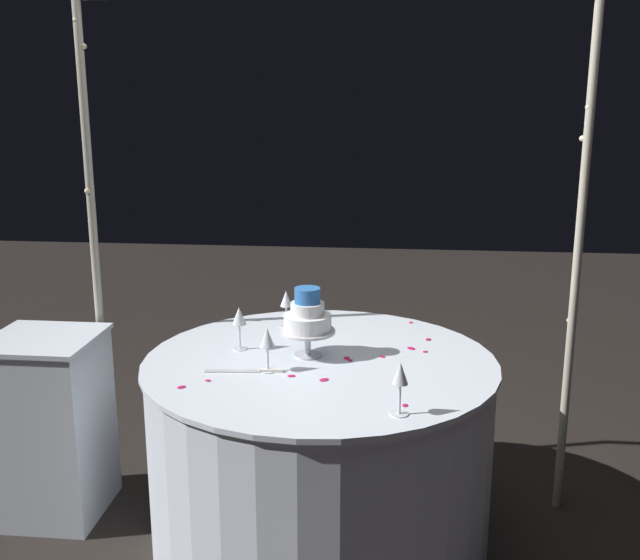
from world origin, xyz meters
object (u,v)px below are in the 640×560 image
(side_table, at_px, (50,426))
(wine_glass_0, at_px, (400,377))
(cake_knife, at_px, (249,371))
(wine_glass_3, at_px, (267,340))
(wine_glass_2, at_px, (239,318))
(main_table, at_px, (320,449))
(wine_glass_1, at_px, (286,301))
(decorative_arch, at_px, (328,181))
(tiered_cake, at_px, (308,318))

(side_table, xyz_separation_m, wine_glass_0, (1.48, -0.55, 0.50))
(wine_glass_0, distance_m, cake_knife, 0.66)
(wine_glass_3, bearing_deg, cake_knife, -167.81)
(side_table, relative_size, wine_glass_0, 4.44)
(wine_glass_2, distance_m, wine_glass_3, 0.28)
(wine_glass_0, height_order, cake_knife, wine_glass_0)
(main_table, height_order, cake_knife, cake_knife)
(wine_glass_2, bearing_deg, wine_glass_1, 64.78)
(side_table, height_order, cake_knife, side_table)
(decorative_arch, height_order, wine_glass_1, decorative_arch)
(wine_glass_0, xyz_separation_m, wine_glass_2, (-0.65, 0.58, 0.00))
(decorative_arch, relative_size, tiered_cake, 7.81)
(main_table, bearing_deg, wine_glass_2, 165.08)
(main_table, distance_m, wine_glass_1, 0.67)
(side_table, height_order, wine_glass_3, wine_glass_3)
(wine_glass_0, xyz_separation_m, wine_glass_3, (-0.49, 0.34, -0.01))
(tiered_cake, bearing_deg, wine_glass_3, -125.01)
(main_table, height_order, wine_glass_2, wine_glass_2)
(side_table, height_order, wine_glass_2, wine_glass_2)
(wine_glass_0, xyz_separation_m, wine_glass_1, (-0.50, 0.89, -0.01))
(main_table, height_order, side_table, side_table)
(decorative_arch, bearing_deg, cake_knife, -117.40)
(decorative_arch, distance_m, wine_glass_3, 0.74)
(tiered_cake, xyz_separation_m, cake_knife, (-0.20, -0.20, -0.15))
(main_table, relative_size, side_table, 1.74)
(wine_glass_2, relative_size, cake_knife, 0.60)
(wine_glass_3, bearing_deg, side_table, 168.26)
(wine_glass_1, bearing_deg, decorative_arch, -22.02)
(wine_glass_3, bearing_deg, wine_glass_1, 91.11)
(decorative_arch, relative_size, wine_glass_2, 12.21)
(tiered_cake, bearing_deg, wine_glass_0, -55.31)
(main_table, xyz_separation_m, wine_glass_1, (-0.19, 0.40, 0.51))
(tiered_cake, distance_m, wine_glass_1, 0.39)
(decorative_arch, xyz_separation_m, cake_knife, (-0.25, -0.48, -0.66))
(side_table, bearing_deg, decorative_arch, 12.65)
(main_table, xyz_separation_m, wine_glass_2, (-0.34, 0.09, 0.51))
(wine_glass_1, height_order, wine_glass_2, wine_glass_2)
(tiered_cake, bearing_deg, main_table, -35.52)
(side_table, distance_m, wine_glass_3, 1.12)
(side_table, relative_size, cake_knife, 2.70)
(wine_glass_3, bearing_deg, wine_glass_2, 123.49)
(wine_glass_1, bearing_deg, cake_knife, -95.80)
(main_table, distance_m, wine_glass_0, 0.77)
(main_table, height_order, wine_glass_3, wine_glass_3)
(wine_glass_2, height_order, cake_knife, wine_glass_2)
(main_table, relative_size, wine_glass_1, 8.16)
(side_table, height_order, wine_glass_1, wine_glass_1)
(wine_glass_3, relative_size, cake_knife, 0.58)
(wine_glass_1, height_order, cake_knife, wine_glass_1)
(wine_glass_1, height_order, wine_glass_3, wine_glass_3)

